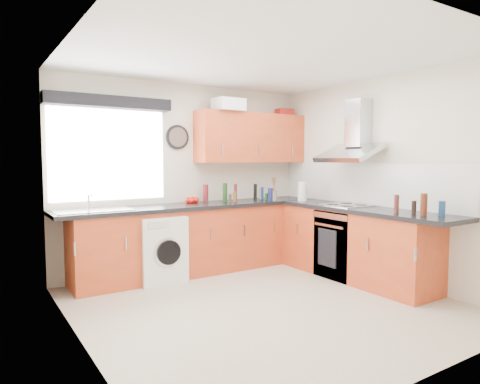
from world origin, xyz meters
TOP-DOWN VIEW (x-y plane):
  - ground_plane at (0.00, 0.00)m, footprint 3.60×3.60m
  - ceiling at (0.00, 0.00)m, footprint 3.60×3.60m
  - wall_back at (0.00, 1.80)m, footprint 3.60×0.02m
  - wall_front at (0.00, -1.80)m, footprint 3.60×0.02m
  - wall_left at (-1.80, 0.00)m, footprint 0.02×3.60m
  - wall_right at (1.80, 0.00)m, footprint 0.02×3.60m
  - window at (-1.05, 1.79)m, footprint 1.40×0.02m
  - window_blind at (-1.05, 1.70)m, footprint 1.50×0.18m
  - splashback at (1.79, 0.30)m, footprint 0.01×3.00m
  - base_cab_back at (-0.10, 1.51)m, footprint 3.00×0.58m
  - base_cab_corner at (1.50, 1.50)m, footprint 0.60×0.60m
  - base_cab_right at (1.51, 0.15)m, footprint 0.58×2.10m
  - worktop_back at (0.00, 1.50)m, footprint 3.60×0.62m
  - worktop_right at (1.50, 0.00)m, footprint 0.62×2.42m
  - sink at (-1.33, 1.50)m, footprint 0.84×0.46m
  - oven at (1.50, 0.30)m, footprint 0.56×0.58m
  - hob_plate at (1.50, 0.30)m, footprint 0.52×0.52m
  - extractor_hood at (1.60, 0.30)m, footprint 0.52×0.78m
  - upper_cabinets at (0.95, 1.62)m, footprint 1.70×0.35m
  - washing_machine at (-0.57, 1.40)m, footprint 0.59×0.58m
  - wall_clock at (-0.14, 1.76)m, footprint 0.32×0.04m
  - casserole at (0.50, 1.52)m, footprint 0.40×0.29m
  - storage_box at (1.60, 1.70)m, footprint 0.27×0.24m
  - utensil_pot at (1.15, 1.35)m, footprint 0.11×0.11m
  - kitchen_roll at (1.42, 1.05)m, footprint 0.14×0.14m
  - tomato_cluster at (0.00, 1.65)m, footprint 0.21×0.21m
  - jar_0 at (0.43, 1.50)m, footprint 0.06×0.06m
  - jar_1 at (1.09, 1.45)m, footprint 0.05×0.05m
  - jar_2 at (0.42, 1.36)m, footprint 0.04×0.04m
  - jar_3 at (1.14, 1.40)m, footprint 0.05×0.05m
  - jar_4 at (1.09, 1.35)m, footprint 0.07×0.07m
  - jar_5 at (0.22, 1.67)m, footprint 0.07×0.07m
  - jar_6 at (1.10, 1.56)m, footprint 0.04×0.04m
  - jar_7 at (0.59, 1.49)m, footprint 0.04×0.04m
  - jar_8 at (0.57, 1.47)m, footprint 0.04×0.04m
  - jar_9 at (0.98, 1.57)m, footprint 0.05×0.05m
  - jar_10 at (1.10, 1.60)m, footprint 0.06×0.06m
  - bottle_0 at (1.59, -0.93)m, footprint 0.07×0.07m
  - bottle_1 at (1.47, -0.68)m, footprint 0.05×0.05m
  - bottle_2 at (1.45, -0.81)m, footprint 0.07×0.07m
  - bottle_3 at (1.36, -0.55)m, footprint 0.05×0.05m

SIDE VIEW (x-z plane):
  - ground_plane at x=0.00m, z-range 0.00..0.00m
  - washing_machine at x=-0.57m, z-range 0.00..0.81m
  - oven at x=1.50m, z-range 0.00..0.85m
  - base_cab_back at x=-0.10m, z-range 0.00..0.86m
  - base_cab_corner at x=1.50m, z-range 0.00..0.86m
  - base_cab_right at x=1.51m, z-range 0.00..0.86m
  - worktop_back at x=0.00m, z-range 0.86..0.91m
  - worktop_right at x=1.50m, z-range 0.86..0.91m
  - hob_plate at x=1.50m, z-range 0.91..0.92m
  - tomato_cluster at x=0.00m, z-range 0.91..0.99m
  - sink at x=-1.33m, z-range 0.90..1.00m
  - jar_1 at x=1.09m, z-range 0.91..1.01m
  - jar_3 at x=1.14m, z-range 0.91..1.02m
  - jar_2 at x=0.42m, z-range 0.91..1.03m
  - utensil_pot at x=1.15m, z-range 0.91..1.05m
  - jar_8 at x=0.57m, z-range 0.91..1.05m
  - bottle_1 at x=1.47m, z-range 0.91..1.06m
  - bottle_0 at x=1.59m, z-range 0.91..1.07m
  - jar_10 at x=1.10m, z-range 0.91..1.07m
  - jar_4 at x=1.09m, z-range 0.91..1.09m
  - jar_6 at x=1.10m, z-range 0.91..1.09m
  - bottle_3 at x=1.36m, z-range 0.91..1.12m
  - jar_9 at x=0.98m, z-range 0.91..1.14m
  - bottle_2 at x=1.45m, z-range 0.91..1.14m
  - jar_5 at x=0.22m, z-range 0.91..1.15m
  - jar_7 at x=0.59m, z-range 0.91..1.15m
  - jar_0 at x=0.43m, z-range 0.91..1.17m
  - kitchen_roll at x=1.42m, z-range 0.91..1.18m
  - splashback at x=1.79m, z-range 0.91..1.45m
  - wall_back at x=0.00m, z-range 0.00..2.50m
  - wall_front at x=0.00m, z-range 0.00..2.50m
  - wall_left at x=-1.80m, z-range 0.00..2.50m
  - wall_right at x=1.80m, z-range 0.00..2.50m
  - window at x=-1.05m, z-range 1.00..2.10m
  - extractor_hood at x=1.60m, z-range 1.44..2.10m
  - wall_clock at x=-0.14m, z-range 1.63..1.95m
  - upper_cabinets at x=0.95m, z-range 1.45..2.15m
  - window_blind at x=-1.05m, z-range 2.11..2.25m
  - storage_box at x=1.60m, z-range 2.15..2.26m
  - casserole at x=0.50m, z-range 2.15..2.31m
  - ceiling at x=0.00m, z-range 2.49..2.51m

